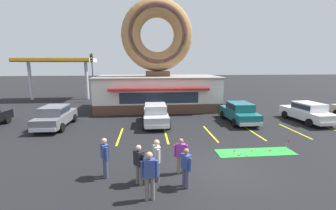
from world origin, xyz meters
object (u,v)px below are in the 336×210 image
(car_teal, at_px, (239,112))
(pedestrian_leather_jacket_man, at_px, (181,154))
(pedestrian_beanie_man, at_px, (105,156))
(traffic_light_pole, at_px, (92,71))
(car_silver, at_px, (156,113))
(pedestrian_hooded_kid, at_px, (157,158))
(putting_flag_pin, at_px, (288,143))
(trash_bin, at_px, (228,109))
(golf_ball, at_px, (236,153))
(pedestrian_blue_sweater_man, at_px, (150,173))
(pedestrian_crossing_woman, at_px, (186,166))
(car_grey, at_px, (55,116))
(pedestrian_clipboard_woman, at_px, (139,163))
(car_white, at_px, (307,111))

(car_teal, distance_m, pedestrian_leather_jacket_man, 9.92)
(pedestrian_beanie_man, height_order, traffic_light_pole, traffic_light_pole)
(car_silver, distance_m, pedestrian_hooded_kid, 8.40)
(pedestrian_hooded_kid, bearing_deg, traffic_light_pole, 109.25)
(putting_flag_pin, height_order, trash_bin, trash_bin)
(golf_ball, relative_size, pedestrian_hooded_kid, 0.02)
(putting_flag_pin, relative_size, pedestrian_hooded_kid, 0.32)
(pedestrian_blue_sweater_man, bearing_deg, pedestrian_crossing_woman, 26.28)
(golf_ball, relative_size, car_grey, 0.01)
(car_teal, bearing_deg, pedestrian_leather_jacket_man, -126.63)
(pedestrian_hooded_kid, height_order, pedestrian_beanie_man, pedestrian_hooded_kid)
(pedestrian_beanie_man, xyz_separation_m, trash_bin, (9.20, 10.95, -0.44))
(pedestrian_leather_jacket_man, bearing_deg, golf_ball, 29.34)
(pedestrian_clipboard_woman, xyz_separation_m, trash_bin, (7.80, 11.64, -0.38))
(traffic_light_pole, bearing_deg, pedestrian_clipboard_woman, -72.81)
(pedestrian_leather_jacket_man, bearing_deg, traffic_light_pole, 112.48)
(car_silver, height_order, car_teal, same)
(car_teal, xyz_separation_m, traffic_light_pole, (-13.69, 10.84, 2.84))
(car_white, height_order, pedestrian_blue_sweater_man, pedestrian_blue_sweater_man)
(car_white, relative_size, pedestrian_crossing_woman, 3.00)
(putting_flag_pin, xyz_separation_m, pedestrian_clipboard_woman, (-7.87, -2.71, 0.45))
(pedestrian_hooded_kid, xyz_separation_m, trash_bin, (7.09, 11.41, -0.45))
(car_white, xyz_separation_m, trash_bin, (-5.28, 3.45, -0.37))
(car_grey, bearing_deg, trash_bin, 12.07)
(pedestrian_blue_sweater_man, height_order, pedestrian_clipboard_woman, pedestrian_blue_sweater_man)
(golf_ball, xyz_separation_m, trash_bin, (2.89, 9.13, 0.45))
(car_teal, distance_m, trash_bin, 2.98)
(putting_flag_pin, bearing_deg, car_silver, 139.30)
(pedestrian_leather_jacket_man, relative_size, pedestrian_beanie_man, 0.92)
(pedestrian_crossing_woman, bearing_deg, pedestrian_blue_sweater_man, -153.72)
(golf_ball, distance_m, pedestrian_clipboard_woman, 5.57)
(pedestrian_leather_jacket_man, bearing_deg, pedestrian_clipboard_woman, -157.48)
(pedestrian_crossing_woman, bearing_deg, trash_bin, 63.37)
(pedestrian_hooded_kid, relative_size, pedestrian_beanie_man, 1.02)
(golf_ball, xyz_separation_m, pedestrian_beanie_man, (-6.31, -1.82, 0.89))
(car_teal, xyz_separation_m, pedestrian_beanie_man, (-9.06, -7.99, 0.06))
(car_grey, relative_size, traffic_light_pole, 0.79)
(golf_ball, distance_m, putting_flag_pin, 2.99)
(pedestrian_clipboard_woman, xyz_separation_m, pedestrian_crossing_woman, (1.77, -0.38, -0.03))
(car_teal, relative_size, pedestrian_leather_jacket_man, 2.93)
(car_silver, xyz_separation_m, pedestrian_leather_jacket_man, (0.75, -7.90, -0.02))
(pedestrian_blue_sweater_man, bearing_deg, trash_bin, 59.77)
(putting_flag_pin, relative_size, car_silver, 0.12)
(putting_flag_pin, height_order, pedestrian_leather_jacket_man, pedestrian_leather_jacket_man)
(car_silver, relative_size, pedestrian_crossing_woman, 2.94)
(putting_flag_pin, relative_size, pedestrian_blue_sweater_man, 0.31)
(golf_ball, height_order, putting_flag_pin, putting_flag_pin)
(trash_bin, bearing_deg, pedestrian_clipboard_woman, -123.82)
(car_teal, xyz_separation_m, pedestrian_leather_jacket_man, (-5.92, -7.96, -0.02))
(car_teal, distance_m, pedestrian_beanie_man, 12.08)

